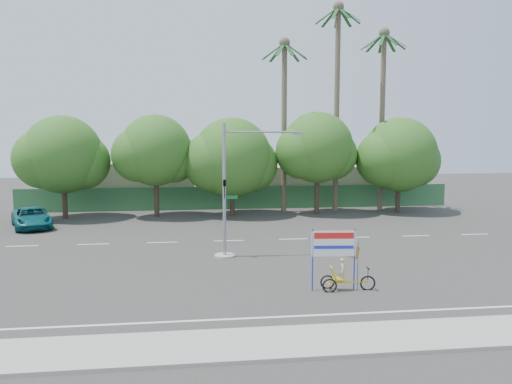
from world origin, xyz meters
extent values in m
plane|color=#33302D|center=(0.00, 0.00, 0.00)|extent=(120.00, 120.00, 0.00)
cube|color=gray|center=(0.00, -7.50, 0.06)|extent=(50.00, 2.40, 0.12)
cube|color=#336B3D|center=(0.00, 21.50, 1.00)|extent=(38.00, 0.08, 2.00)
cube|color=#B8AD92|center=(-10.00, 26.00, 2.00)|extent=(12.00, 8.00, 4.00)
cube|color=#B8AD92|center=(8.00, 26.00, 1.80)|extent=(14.00, 8.00, 3.60)
cylinder|color=#473828|center=(-14.00, 18.00, 1.76)|extent=(0.40, 0.40, 3.52)
sphere|color=#2E5819|center=(-14.00, 18.00, 4.96)|extent=(6.00, 6.00, 6.00)
sphere|color=#2E5819|center=(-12.65, 18.30, 4.40)|extent=(4.32, 4.32, 4.32)
sphere|color=#2E5819|center=(-15.35, 17.75, 4.64)|extent=(4.56, 4.56, 4.56)
cylinder|color=#473828|center=(-7.00, 18.00, 1.87)|extent=(0.40, 0.40, 3.74)
sphere|color=#2E5819|center=(-7.00, 18.00, 5.27)|extent=(5.60, 5.60, 5.60)
sphere|color=#2E5819|center=(-5.74, 18.30, 4.68)|extent=(4.03, 4.03, 4.03)
sphere|color=#2E5819|center=(-8.26, 17.75, 4.93)|extent=(4.26, 4.26, 4.26)
cylinder|color=#473828|center=(-1.00, 18.00, 1.65)|extent=(0.40, 0.40, 3.30)
sphere|color=#2E5819|center=(-1.00, 18.00, 4.65)|extent=(6.40, 6.40, 6.40)
sphere|color=#2E5819|center=(0.44, 18.30, 4.12)|extent=(4.61, 4.61, 4.61)
sphere|color=#2E5819|center=(-2.44, 17.75, 4.35)|extent=(4.86, 4.86, 4.86)
cylinder|color=#473828|center=(6.00, 18.00, 1.94)|extent=(0.40, 0.40, 3.87)
sphere|color=#2E5819|center=(6.00, 18.00, 5.46)|extent=(5.80, 5.80, 5.80)
sphere|color=#2E5819|center=(7.30, 18.30, 4.84)|extent=(4.18, 4.18, 4.18)
sphere|color=#2E5819|center=(4.70, 17.75, 5.10)|extent=(4.41, 4.41, 4.41)
cylinder|color=#473828|center=(13.00, 18.00, 1.72)|extent=(0.40, 0.40, 3.43)
sphere|color=#2E5819|center=(13.00, 18.00, 4.84)|extent=(6.20, 6.20, 6.20)
sphere|color=#2E5819|center=(14.39, 18.30, 4.29)|extent=(4.46, 4.46, 4.46)
sphere|color=#2E5819|center=(11.61, 17.75, 4.52)|extent=(4.71, 4.71, 4.71)
cylinder|color=#70604C|center=(8.00, 19.50, 8.50)|extent=(0.44, 0.44, 17.00)
sphere|color=#70604C|center=(8.00, 19.50, 17.00)|extent=(0.90, 0.90, 0.90)
cube|color=#1C4C21|center=(8.94, 19.50, 16.34)|extent=(1.91, 0.28, 1.36)
cube|color=#1C4C21|center=(8.72, 20.11, 16.34)|extent=(1.65, 1.44, 1.36)
cube|color=#1C4C21|center=(8.16, 20.43, 16.34)|extent=(0.61, 1.93, 1.36)
cube|color=#1C4C21|center=(7.53, 20.32, 16.34)|extent=(1.20, 1.80, 1.36)
cube|color=#1C4C21|center=(7.11, 19.82, 16.34)|extent=(1.89, 0.92, 1.36)
cube|color=#1C4C21|center=(7.11, 19.18, 16.34)|extent=(1.89, 0.92, 1.36)
cube|color=#1C4C21|center=(7.53, 18.68, 16.34)|extent=(1.20, 1.80, 1.36)
cube|color=#1C4C21|center=(8.16, 18.57, 16.34)|extent=(0.61, 1.93, 1.36)
cube|color=#1C4C21|center=(8.72, 18.89, 16.34)|extent=(1.65, 1.44, 1.36)
cylinder|color=#70604C|center=(12.00, 19.50, 7.50)|extent=(0.44, 0.44, 15.00)
sphere|color=#70604C|center=(12.00, 19.50, 15.00)|extent=(0.90, 0.90, 0.90)
cube|color=#1C4C21|center=(12.94, 19.50, 14.34)|extent=(1.91, 0.28, 1.36)
cube|color=#1C4C21|center=(12.72, 20.11, 14.34)|extent=(1.65, 1.44, 1.36)
cube|color=#1C4C21|center=(12.16, 20.43, 14.34)|extent=(0.61, 1.93, 1.36)
cube|color=#1C4C21|center=(11.53, 20.32, 14.34)|extent=(1.20, 1.80, 1.36)
cube|color=#1C4C21|center=(11.11, 19.82, 14.34)|extent=(1.89, 0.92, 1.36)
cube|color=#1C4C21|center=(11.11, 19.18, 14.34)|extent=(1.89, 0.92, 1.36)
cube|color=#1C4C21|center=(11.53, 18.68, 14.34)|extent=(1.20, 1.80, 1.36)
cube|color=#1C4C21|center=(12.16, 18.57, 14.34)|extent=(0.61, 1.93, 1.36)
cube|color=#1C4C21|center=(12.72, 18.89, 14.34)|extent=(1.65, 1.44, 1.36)
cylinder|color=#70604C|center=(3.50, 19.50, 7.00)|extent=(0.44, 0.44, 14.00)
sphere|color=#70604C|center=(3.50, 19.50, 14.00)|extent=(0.90, 0.90, 0.90)
cube|color=#1C4C21|center=(4.44, 19.50, 13.34)|extent=(1.91, 0.28, 1.36)
cube|color=#1C4C21|center=(4.22, 20.11, 13.34)|extent=(1.65, 1.44, 1.36)
cube|color=#1C4C21|center=(3.66, 20.43, 13.34)|extent=(0.61, 1.93, 1.36)
cube|color=#1C4C21|center=(3.03, 20.32, 13.34)|extent=(1.20, 1.80, 1.36)
cube|color=#1C4C21|center=(2.61, 19.82, 13.34)|extent=(1.89, 0.92, 1.36)
cube|color=#1C4C21|center=(2.61, 19.18, 13.34)|extent=(1.89, 0.92, 1.36)
cube|color=#1C4C21|center=(3.03, 18.68, 13.34)|extent=(1.20, 1.80, 1.36)
cube|color=#1C4C21|center=(3.66, 18.57, 13.34)|extent=(0.61, 1.93, 1.36)
cube|color=#1C4C21|center=(4.22, 18.89, 13.34)|extent=(1.65, 1.44, 1.36)
cylinder|color=gray|center=(-2.50, 4.00, 0.05)|extent=(1.10, 1.10, 0.10)
cylinder|color=gray|center=(-2.50, 4.00, 3.50)|extent=(0.18, 0.18, 7.00)
cylinder|color=gray|center=(-0.50, 4.00, 6.55)|extent=(4.00, 0.10, 0.10)
cube|color=gray|center=(1.40, 4.00, 6.45)|extent=(0.55, 0.20, 0.12)
imported|color=black|center=(-2.50, 3.78, 3.60)|extent=(0.16, 0.20, 1.00)
cube|color=#14662D|center=(-2.15, 4.00, 3.15)|extent=(0.70, 0.04, 0.18)
torus|color=black|center=(2.98, -2.58, 0.29)|extent=(0.65, 0.14, 0.65)
torus|color=black|center=(1.39, -2.15, 0.27)|extent=(0.61, 0.13, 0.60)
torus|color=black|center=(1.34, -2.69, 0.27)|extent=(0.61, 0.13, 0.60)
cube|color=gold|center=(2.17, -2.50, 0.34)|extent=(1.62, 0.22, 0.06)
cube|color=gold|center=(1.36, -2.42, 0.29)|extent=(0.11, 0.58, 0.05)
cube|color=gold|center=(1.79, -2.46, 0.48)|extent=(0.52, 0.45, 0.06)
cube|color=gold|center=(1.54, -2.44, 0.74)|extent=(0.26, 0.42, 0.52)
cylinder|color=black|center=(2.98, -2.58, 0.67)|extent=(0.03, 0.03, 0.53)
cube|color=black|center=(2.98, -2.58, 0.93)|extent=(0.08, 0.43, 0.04)
imported|color=#CCB284|center=(1.93, -2.48, 0.84)|extent=(0.28, 0.40, 1.03)
cylinder|color=#1B2AD1|center=(0.70, -2.35, 1.29)|extent=(0.06, 0.06, 2.58)
cylinder|color=#1B2AD1|center=(2.41, -2.52, 1.29)|extent=(0.06, 0.06, 2.58)
cube|color=white|center=(1.55, -2.44, 1.96)|extent=(1.81, 0.23, 1.05)
cube|color=red|center=(1.55, -2.47, 2.29)|extent=(1.62, 0.18, 0.25)
cube|color=#1B2AD1|center=(1.55, -2.47, 1.81)|extent=(1.62, 0.18, 0.13)
cylinder|color=black|center=(2.55, -2.54, 1.00)|extent=(0.02, 0.02, 2.01)
cube|color=red|center=(2.22, -2.51, 1.62)|extent=(0.84, 0.10, 0.63)
imported|color=#0D5960|center=(-15.31, 14.15, 0.71)|extent=(4.10, 5.60, 1.42)
camera|label=1|loc=(-4.10, -21.84, 6.26)|focal=35.00mm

